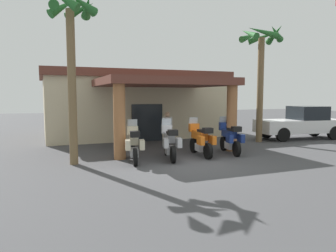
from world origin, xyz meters
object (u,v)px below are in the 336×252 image
at_px(motorcycle_orange, 201,140).
at_px(motorcycle_blue, 230,138).
at_px(motorcycle_silver, 170,142).
at_px(motorcycle_cream, 134,144).
at_px(palm_tree_roadside, 72,35).
at_px(palm_tree_near_portico, 262,55).
at_px(pedestrian, 168,127).
at_px(pickup_truck_white, 302,123).
at_px(motel_building, 133,103).

bearing_deg(motorcycle_orange, motorcycle_blue, -84.14).
bearing_deg(motorcycle_silver, motorcycle_cream, 100.41).
bearing_deg(motorcycle_blue, palm_tree_roadside, 99.16).
height_order(motorcycle_orange, palm_tree_near_portico, palm_tree_near_portico).
height_order(pedestrian, palm_tree_roadside, palm_tree_roadside).
height_order(motorcycle_blue, palm_tree_near_portico, palm_tree_near_portico).
xyz_separation_m(pedestrian, palm_tree_roadside, (-4.58, -2.49, 3.72)).
bearing_deg(palm_tree_roadside, motorcycle_orange, -0.79).
xyz_separation_m(motorcycle_cream, palm_tree_roadside, (-2.20, 0.29, 4.07)).
xyz_separation_m(pickup_truck_white, palm_tree_roadside, (-13.23, -2.90, 3.83)).
bearing_deg(palm_tree_roadside, pickup_truck_white, 12.35).
relative_size(motorcycle_silver, motorcycle_orange, 0.99).
xyz_separation_m(motel_building, pedestrian, (0.44, -5.64, -1.04)).
bearing_deg(palm_tree_roadside, motorcycle_silver, -4.42).
bearing_deg(palm_tree_near_portico, motel_building, 137.28).
height_order(motorcycle_silver, motorcycle_orange, same).
height_order(motorcycle_cream, palm_tree_roadside, palm_tree_roadside).
bearing_deg(motorcycle_cream, motorcycle_orange, -75.95).
bearing_deg(motel_building, motorcycle_orange, -84.99).
bearing_deg(pedestrian, motorcycle_orange, -177.58).
relative_size(motorcycle_cream, motorcycle_orange, 0.99).
bearing_deg(motorcycle_silver, motel_building, 7.16).
distance_m(motorcycle_cream, motorcycle_blue, 4.48).
height_order(motel_building, motorcycle_cream, motel_building).
bearing_deg(motel_building, palm_tree_near_portico, -44.95).
bearing_deg(motorcycle_orange, motorcycle_silver, 100.20).
xyz_separation_m(motorcycle_silver, palm_tree_near_portico, (6.39, 2.92, 4.10)).
height_order(pedestrian, palm_tree_near_portico, palm_tree_near_portico).
relative_size(motorcycle_cream, palm_tree_near_portico, 0.34).
xyz_separation_m(palm_tree_near_portico, palm_tree_roadside, (-10.08, -2.64, -0.04)).
distance_m(motorcycle_orange, palm_tree_near_portico, 6.94).
xyz_separation_m(motorcycle_blue, palm_tree_roadside, (-6.67, -0.03, 4.07)).
relative_size(pedestrian, palm_tree_near_portico, 0.28).
bearing_deg(palm_tree_near_portico, motorcycle_cream, -159.60).
xyz_separation_m(motel_building, motorcycle_blue, (2.53, -8.10, -1.38)).
relative_size(motorcycle_cream, palm_tree_roadside, 0.34).
bearing_deg(palm_tree_roadside, palm_tree_near_portico, 14.68).
distance_m(motorcycle_orange, motorcycle_blue, 1.49).
xyz_separation_m(motel_building, motorcycle_orange, (1.04, -8.20, -1.38)).
xyz_separation_m(motorcycle_silver, pickup_truck_white, (9.54, 3.18, 0.24)).
xyz_separation_m(pedestrian, pickup_truck_white, (8.65, 0.41, -0.10)).
xyz_separation_m(motorcycle_silver, palm_tree_roadside, (-3.69, 0.28, 4.07)).
height_order(motel_building, pedestrian, motel_building).
distance_m(motorcycle_orange, palm_tree_roadside, 6.58).
height_order(motorcycle_orange, palm_tree_roadside, palm_tree_roadside).
bearing_deg(motorcycle_silver, palm_tree_near_portico, -55.20).
distance_m(motorcycle_blue, pedestrian, 3.24).
distance_m(motorcycle_blue, pickup_truck_white, 7.17).
relative_size(motorcycle_orange, motorcycle_blue, 1.00).
bearing_deg(pedestrian, motorcycle_silver, 151.43).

